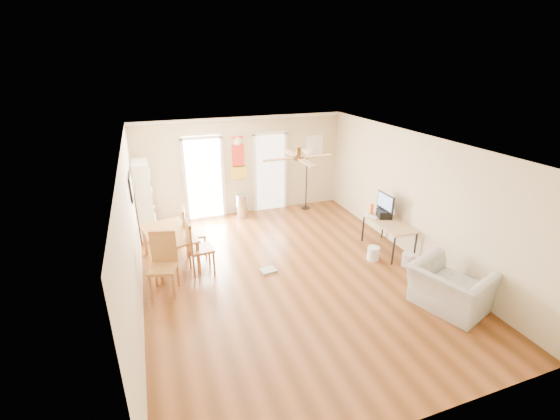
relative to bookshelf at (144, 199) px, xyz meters
name	(u,v)px	position (x,y,z in m)	size (l,w,h in m)	color
floor	(290,275)	(2.55, -2.87, -0.90)	(7.00, 7.00, 0.00)	brown
ceiling	(292,144)	(2.55, -2.87, 1.70)	(5.50, 7.00, 0.00)	silver
wall_back	(243,166)	(2.55, 0.63, 0.40)	(5.50, 0.04, 2.60)	beige
wall_front	(416,337)	(2.55, -6.37, 0.40)	(5.50, 0.04, 2.60)	beige
wall_left	(132,236)	(-0.20, -2.87, 0.40)	(0.04, 7.00, 2.60)	beige
wall_right	(414,197)	(5.30, -2.87, 0.40)	(0.04, 7.00, 2.60)	beige
crown_molding	(292,146)	(2.55, -2.87, 1.66)	(5.50, 7.00, 0.08)	white
kitchen_doorway	(204,180)	(1.50, 0.61, 0.15)	(0.90, 0.10, 2.10)	white
bathroom_doorway	(270,173)	(3.30, 0.61, 0.15)	(0.80, 0.10, 2.10)	white
wall_decal	(238,158)	(2.42, 0.61, 0.65)	(0.46, 0.03, 1.10)	red
ac_grille	(314,146)	(4.60, 0.60, 0.80)	(0.50, 0.04, 0.60)	white
framed_poster	(131,187)	(-0.18, -1.47, 0.80)	(0.04, 0.66, 0.48)	black
ceiling_fan	(298,158)	(2.55, -3.17, 1.53)	(1.24, 1.24, 0.20)	#593819
bookshelf	(144,199)	(0.00, 0.00, 0.00)	(0.36, 0.81, 1.81)	white
dining_table	(170,248)	(0.40, -1.61, -0.55)	(0.85, 1.41, 0.71)	olive
dining_chair_right_a	(195,231)	(0.95, -1.35, -0.37)	(0.44, 0.44, 1.06)	#A27034
dining_chair_right_b	(201,246)	(0.95, -2.12, -0.35)	(0.45, 0.45, 1.10)	#A06F33
dining_chair_near	(163,265)	(0.20, -2.66, -0.34)	(0.46, 0.46, 1.13)	#A17134
trash_can	(242,206)	(2.39, 0.28, -0.59)	(0.29, 0.29, 0.64)	#B4B4B6
torchiere_lamp	(306,180)	(4.25, 0.29, -0.06)	(0.32, 0.32, 1.69)	black
computer_desk	(388,236)	(4.94, -2.63, -0.57)	(0.62, 1.24, 0.66)	tan
imac	(385,205)	(5.02, -2.30, 0.03)	(0.08, 0.58, 0.54)	black
keyboard	(371,216)	(4.75, -2.19, -0.23)	(0.11, 0.35, 0.01)	silver
printer	(384,214)	(5.00, -2.33, -0.16)	(0.28, 0.33, 0.17)	black
orange_bottle	(372,209)	(4.85, -2.05, -0.12)	(0.08, 0.08, 0.23)	#E85814
wastebasket_a	(373,253)	(4.41, -2.90, -0.76)	(0.25, 0.25, 0.29)	silver
wastebasket_b	(408,260)	(4.94, -3.36, -0.76)	(0.24, 0.24, 0.28)	silver
floor_cloth	(268,270)	(2.18, -2.60, -0.88)	(0.30, 0.24, 0.04)	gray
armchair	(450,288)	(4.70, -4.74, -0.52)	(1.17, 1.02, 0.76)	#A7A7A2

